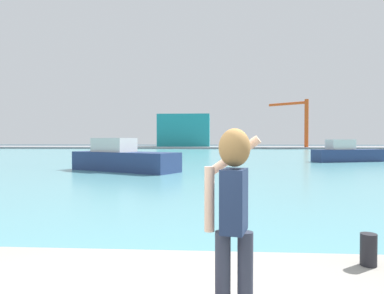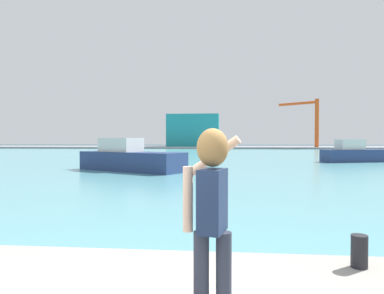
{
  "view_description": "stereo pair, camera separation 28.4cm",
  "coord_description": "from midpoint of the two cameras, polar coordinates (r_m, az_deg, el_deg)",
  "views": [
    {
      "loc": [
        0.83,
        -3.04,
        2.32
      ],
      "look_at": [
        0.22,
        6.47,
        2.11
      ],
      "focal_mm": 32.23,
      "sensor_mm": 36.0,
      "label": 1
    },
    {
      "loc": [
        1.11,
        -3.01,
        2.32
      ],
      "look_at": [
        0.22,
        6.47,
        2.11
      ],
      "focal_mm": 32.23,
      "sensor_mm": 36.0,
      "label": 2
    }
  ],
  "objects": [
    {
      "name": "boat_moored",
      "position": [
        25.96,
        -9.98,
        -1.9
      ],
      "size": [
        8.68,
        6.2,
        2.42
      ],
      "rotation": [
        0.0,
        0.0,
        -0.49
      ],
      "color": "navy",
      "rests_on": "harbor_water"
    },
    {
      "name": "port_crane",
      "position": [
        92.22,
        19.15,
        4.72
      ],
      "size": [
        8.89,
        7.46,
        12.06
      ],
      "color": "#D84C19",
      "rests_on": "far_shore_dock"
    },
    {
      "name": "boat_moored_2",
      "position": [
        39.43,
        25.77,
        -1.01
      ],
      "size": [
        7.88,
        4.13,
        2.32
      ],
      "rotation": [
        0.0,
        0.0,
        0.31
      ],
      "color": "navy",
      "rests_on": "harbor_water"
    },
    {
      "name": "harbor_water",
      "position": [
        55.08,
        4.38,
        -1.19
      ],
      "size": [
        140.0,
        100.0,
        0.02
      ],
      "primitive_type": "cube",
      "color": "#599EA8",
      "rests_on": "ground_plane"
    },
    {
      "name": "person_photographer",
      "position": [
        3.11,
        5.9,
        -9.42
      ],
      "size": [
        0.53,
        0.57,
        1.74
      ],
      "rotation": [
        0.0,
        0.0,
        1.33
      ],
      "color": "#2D3342",
      "rests_on": "quay_promenade"
    },
    {
      "name": "ground_plane",
      "position": [
        53.08,
        4.34,
        -1.29
      ],
      "size": [
        220.0,
        220.0,
        0.0
      ],
      "primitive_type": "plane",
      "color": "#334751"
    },
    {
      "name": "far_shore_dock",
      "position": [
        95.05,
        4.81,
        -0.05
      ],
      "size": [
        140.0,
        20.0,
        0.45
      ],
      "primitive_type": "cube",
      "color": "gray",
      "rests_on": "ground_plane"
    },
    {
      "name": "harbor_bollard",
      "position": [
        5.14,
        27.43,
        -15.08
      ],
      "size": [
        0.21,
        0.21,
        0.42
      ],
      "primitive_type": "cylinder",
      "color": "black",
      "rests_on": "quay_promenade"
    },
    {
      "name": "warehouse_left",
      "position": [
        95.98,
        0.35,
        2.73
      ],
      "size": [
        14.06,
        9.05,
        8.8
      ],
      "primitive_type": "cube",
      "color": "teal",
      "rests_on": "far_shore_dock"
    }
  ]
}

